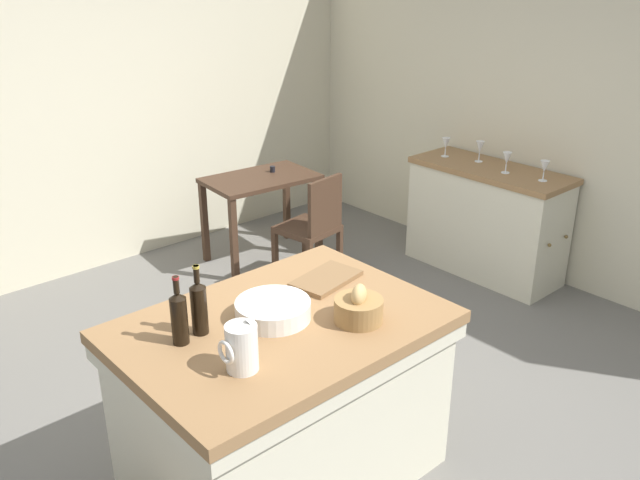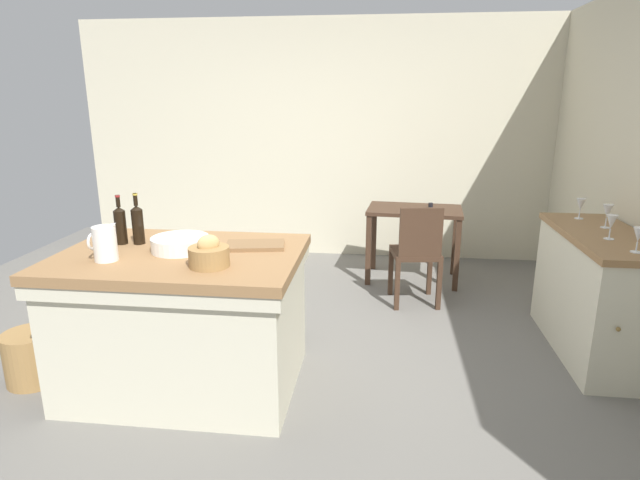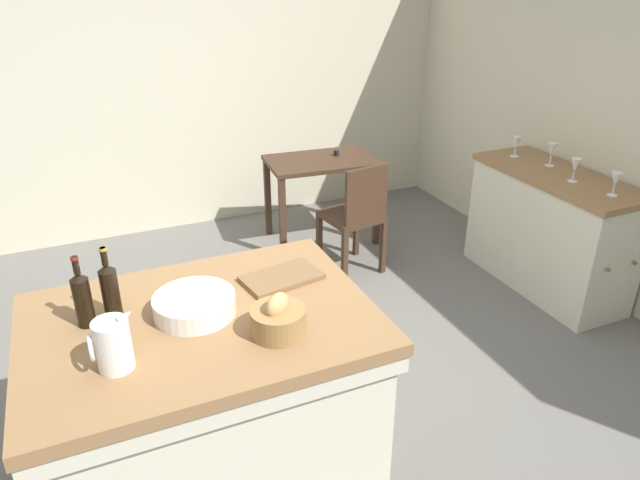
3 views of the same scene
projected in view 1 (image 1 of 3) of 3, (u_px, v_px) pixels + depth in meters
name	position (u px, v px, depth m)	size (l,w,h in m)	color
ground_plane	(302.00, 400.00, 3.95)	(6.76, 6.76, 0.00)	#66635E
wall_back	(84.00, 110.00, 5.23)	(5.32, 0.12, 2.60)	beige
wall_right	(564.00, 116.00, 5.03)	(0.12, 5.20, 2.60)	beige
island_table	(283.00, 395.00, 3.20)	(1.44, 1.03, 0.88)	olive
side_cabinet	(486.00, 220.00, 5.41)	(0.52, 1.28, 0.88)	olive
writing_desk	(261.00, 190.00, 5.57)	(0.95, 0.64, 0.78)	#3D281C
wooden_chair	(313.00, 226.00, 5.15)	(0.45, 0.45, 0.90)	#3D281C
pitcher	(241.00, 347.00, 2.64)	(0.17, 0.13, 0.24)	silver
wash_bowl	(273.00, 310.00, 3.04)	(0.34, 0.34, 0.08)	silver
bread_basket	(359.00, 308.00, 3.02)	(0.22, 0.22, 0.18)	olive
cutting_board	(326.00, 279.00, 3.40)	(0.36, 0.21, 0.02)	brown
wine_bottle_dark	(199.00, 306.00, 2.89)	(0.07, 0.07, 0.32)	black
wine_bottle_amber	(179.00, 317.00, 2.82)	(0.07, 0.07, 0.31)	black
wine_glass_far_left	(544.00, 167.00, 4.88)	(0.07, 0.07, 0.15)	white
wine_glass_left	(507.00, 159.00, 5.06)	(0.07, 0.07, 0.16)	white
wine_glass_middle	(480.00, 148.00, 5.34)	(0.07, 0.07, 0.17)	white
wine_glass_right	(446.00, 144.00, 5.48)	(0.07, 0.07, 0.16)	white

